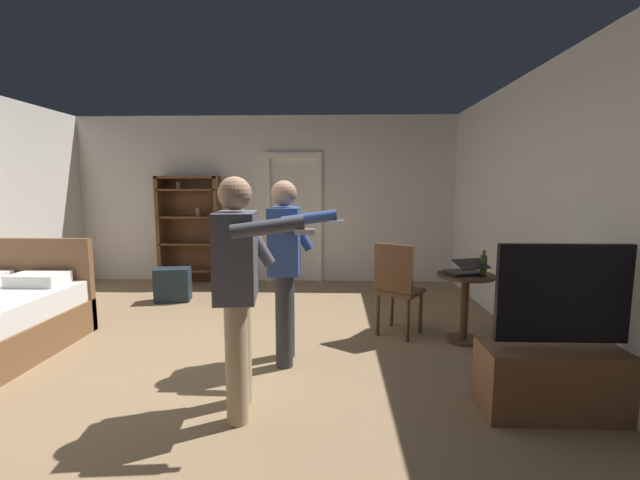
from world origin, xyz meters
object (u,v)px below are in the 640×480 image
Objects in this scene: side_table at (465,297)px; wooden_chair at (397,286)px; person_blue_shirt at (238,278)px; suitcase_dark at (173,285)px; tv_flatscreen at (576,368)px; bottle_on_table at (483,265)px; laptop at (466,270)px; person_striped_shirt at (286,260)px; bookshelf at (191,225)px.

wooden_chair is at bearing 169.22° from side_table.
person_blue_shirt is 3.29m from suitcase_dark.
suitcase_dark is (-3.90, 2.75, -0.10)m from tv_flatscreen.
person_blue_shirt reaches higher than tv_flatscreen.
bottle_on_table reaches higher than suitcase_dark.
side_table is at bearing -10.78° from wooden_chair.
laptop is at bearing -31.28° from suitcase_dark.
person_striped_shirt is at bearing 158.94° from tv_flatscreen.
person_blue_shirt is at bearing -178.83° from tv_flatscreen.
laptop is 2.40m from person_blue_shirt.
tv_flatscreen is at bearing -74.90° from laptop.
laptop is 0.90× the size of suitcase_dark.
wooden_chair is (3.01, -2.40, -0.40)m from bookshelf.
person_blue_shirt reaches higher than person_striped_shirt.
laptop is at bearing 105.10° from tv_flatscreen.
person_blue_shirt is (-1.31, -1.53, 0.41)m from wooden_chair.
suitcase_dark is at bearing 132.93° from person_striped_shirt.
person_blue_shirt is (-1.98, -1.40, 0.49)m from side_table.
laptop is at bearing -35.06° from bookshelf.
tv_flatscreen is at bearing -75.95° from side_table.
person_blue_shirt is 0.88m from person_striped_shirt.
laptop is (3.67, -2.57, -0.20)m from bookshelf.
bottle_on_table is at bearing 98.87° from tv_flatscreen.
bookshelf is 1.07× the size of person_blue_shirt.
tv_flatscreen is 0.78× the size of person_blue_shirt.
bottle_on_table is (3.82, -2.61, -0.14)m from bookshelf.
side_table is at bearing 35.33° from person_blue_shirt.
person_striped_shirt is at bearing -56.34° from suitcase_dark.
laptop is (-0.35, 1.31, 0.42)m from tv_flatscreen.
person_striped_shirt is at bearing -166.11° from bottle_on_table.
laptop is at bearing -111.00° from side_table.
person_blue_shirt is (-1.96, -1.36, 0.20)m from laptop.
side_table is at bearing -30.63° from suitcase_dark.
wooden_chair is at bearing -38.60° from bookshelf.
wooden_chair is (-0.81, 0.21, -0.26)m from bottle_on_table.
person_striped_shirt is at bearing -162.64° from side_table.
bookshelf reaches higher than person_blue_shirt.
side_table is at bearing -34.52° from bookshelf.
tv_flatscreen is at bearing -21.06° from person_striped_shirt.
side_table is 0.38m from bottle_on_table.
tv_flatscreen is 1.29× the size of wooden_chair.
tv_flatscreen is 1.80m from wooden_chair.
bottle_on_table is 1.95m from person_striped_shirt.
suitcase_dark is at bearing 144.83° from tv_flatscreen.
person_blue_shirt is at bearing -144.67° from side_table.
suitcase_dark is (-3.70, 1.47, -0.58)m from bottle_on_table.
bookshelf reaches higher than bottle_on_table.
suitcase_dark is (-3.54, 1.43, -0.52)m from laptop.
laptop is at bearing -14.43° from wooden_chair.
laptop is 0.25× the size of person_blue_shirt.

